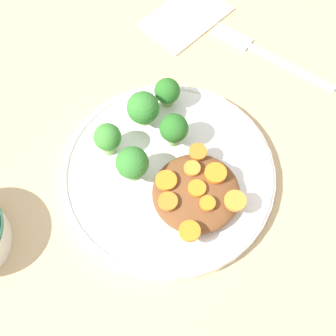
{
  "coord_description": "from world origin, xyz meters",
  "views": [
    {
      "loc": [
        0.18,
        0.26,
        0.67
      ],
      "look_at": [
        0.0,
        0.0,
        0.03
      ],
      "focal_mm": 60.0,
      "sensor_mm": 36.0,
      "label": 1
    }
  ],
  "objects": [
    {
      "name": "carrot_slice_7",
      "position": [
        -0.02,
        0.02,
        0.04
      ],
      "size": [
        0.02,
        0.02,
        0.01
      ],
      "primitive_type": "cylinder",
      "color": "orange",
      "rests_on": "stew_mound"
    },
    {
      "name": "carrot_slice_1",
      "position": [
        -0.01,
        0.07,
        0.04
      ],
      "size": [
        0.02,
        0.02,
        0.01
      ],
      "primitive_type": "cylinder",
      "color": "orange",
      "rests_on": "stew_mound"
    },
    {
      "name": "broccoli_floret_2",
      "position": [
        -0.03,
        -0.03,
        0.05
      ],
      "size": [
        0.04,
        0.04,
        0.05
      ],
      "color": "#759E51",
      "rests_on": "plate"
    },
    {
      "name": "broccoli_floret_3",
      "position": [
        -0.06,
        -0.09,
        0.04
      ],
      "size": [
        0.03,
        0.03,
        0.05
      ],
      "color": "#759E51",
      "rests_on": "plate"
    },
    {
      "name": "stew_mound",
      "position": [
        -0.01,
        0.05,
        0.03
      ],
      "size": [
        0.11,
        0.11,
        0.02
      ],
      "primitive_type": "ellipsoid",
      "color": "brown",
      "rests_on": "plate"
    },
    {
      "name": "ground_plane",
      "position": [
        0.0,
        0.0,
        0.0
      ],
      "size": [
        4.0,
        4.0,
        0.0
      ],
      "primitive_type": "plane",
      "color": "tan"
    },
    {
      "name": "broccoli_floret_4",
      "position": [
        -0.02,
        -0.08,
        0.05
      ],
      "size": [
        0.04,
        0.04,
        0.06
      ],
      "color": "#7FA85B",
      "rests_on": "plate"
    },
    {
      "name": "carrot_slice_4",
      "position": [
        0.03,
        0.09,
        0.04
      ],
      "size": [
        0.03,
        0.03,
        0.01
      ],
      "primitive_type": "cylinder",
      "color": "orange",
      "rests_on": "stew_mound"
    },
    {
      "name": "plate",
      "position": [
        0.0,
        0.0,
        0.01
      ],
      "size": [
        0.28,
        0.28,
        0.02
      ],
      "color": "white",
      "rests_on": "ground_plane"
    },
    {
      "name": "broccoli_floret_0",
      "position": [
        0.04,
        -0.07,
        0.05
      ],
      "size": [
        0.04,
        0.04,
        0.05
      ],
      "color": "#7FA85B",
      "rests_on": "plate"
    },
    {
      "name": "broccoli_floret_1",
      "position": [
        0.04,
        -0.02,
        0.05
      ],
      "size": [
        0.04,
        0.04,
        0.06
      ],
      "color": "#7FA85B",
      "rests_on": "plate"
    },
    {
      "name": "carrot_slice_0",
      "position": [
        0.03,
        0.04,
        0.04
      ],
      "size": [
        0.02,
        0.02,
        0.0
      ],
      "primitive_type": "cylinder",
      "color": "orange",
      "rests_on": "stew_mound"
    },
    {
      "name": "carrot_slice_3",
      "position": [
        -0.04,
        0.01,
        0.04
      ],
      "size": [
        0.02,
        0.02,
        0.0
      ],
      "primitive_type": "cylinder",
      "color": "orange",
      "rests_on": "stew_mound"
    },
    {
      "name": "napkin",
      "position": [
        -0.18,
        -0.21,
        0.0
      ],
      "size": [
        0.14,
        0.1,
        0.01
      ],
      "rotation": [
        0.0,
        0.0,
        0.16
      ],
      "color": "beige",
      "rests_on": "ground_plane"
    },
    {
      "name": "carrot_slice_6",
      "position": [
        -0.01,
        0.05,
        0.04
      ],
      "size": [
        0.02,
        0.02,
        0.0
      ],
      "primitive_type": "cylinder",
      "color": "orange",
      "rests_on": "stew_mound"
    },
    {
      "name": "fork",
      "position": [
        -0.23,
        -0.09,
        0.0
      ],
      "size": [
        0.09,
        0.19,
        0.01
      ],
      "rotation": [
        0.0,
        0.0,
        11.35
      ],
      "color": "silver",
      "rests_on": "ground_plane"
    },
    {
      "name": "carrot_slice_8",
      "position": [
        -0.04,
        0.09,
        0.04
      ],
      "size": [
        0.03,
        0.03,
        0.0
      ],
      "primitive_type": "cylinder",
      "color": "orange",
      "rests_on": "stew_mound"
    },
    {
      "name": "carrot_slice_5",
      "position": [
        0.02,
        0.02,
        0.04
      ],
      "size": [
        0.03,
        0.03,
        0.0
      ],
      "primitive_type": "cylinder",
      "color": "orange",
      "rests_on": "stew_mound"
    },
    {
      "name": "carrot_slice_2",
      "position": [
        -0.04,
        0.04,
        0.04
      ],
      "size": [
        0.03,
        0.03,
        0.01
      ],
      "primitive_type": "cylinder",
      "color": "orange",
      "rests_on": "stew_mound"
    }
  ]
}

